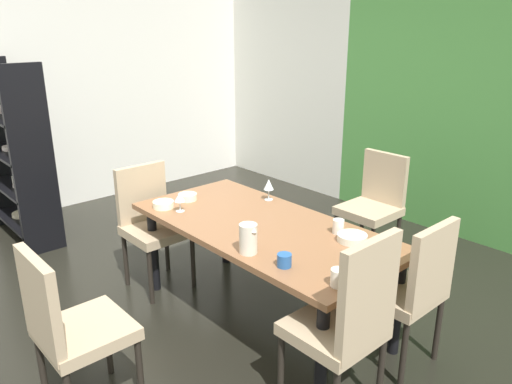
{
  "coord_description": "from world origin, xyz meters",
  "views": [
    {
      "loc": [
        2.66,
        -1.85,
        2.01
      ],
      "look_at": [
        0.16,
        0.4,
        0.85
      ],
      "focal_mm": 35.0,
      "sensor_mm": 36.0,
      "label": 1
    }
  ],
  "objects": [
    {
      "name": "ground_plane",
      "position": [
        0.0,
        0.0,
        -0.01
      ],
      "size": [
        5.72,
        5.43,
        0.02
      ],
      "primitive_type": "cube",
      "color": "black"
    },
    {
      "name": "back_panel_interior",
      "position": [
        -1.85,
        2.67,
        1.25
      ],
      "size": [
        2.03,
        0.1,
        2.5
      ],
      "primitive_type": "cube",
      "color": "silver",
      "rests_on": "ground_plane"
    },
    {
      "name": "left_interior_panel",
      "position": [
        -2.81,
        0.0,
        1.25
      ],
      "size": [
        0.1,
        5.43,
        2.5
      ],
      "primitive_type": "cube",
      "color": "silver",
      "rests_on": "ground_plane"
    },
    {
      "name": "dining_table",
      "position": [
        0.39,
        0.24,
        0.64
      ],
      "size": [
        1.9,
        0.91,
        0.71
      ],
      "color": "brown",
      "rests_on": "ground_plane"
    },
    {
      "name": "chair_right_near",
      "position": [
        1.35,
        -0.06,
        0.58
      ],
      "size": [
        0.44,
        0.44,
        1.06
      ],
      "rotation": [
        0.0,
        0.0,
        1.57
      ],
      "color": "tan",
      "rests_on": "ground_plane"
    },
    {
      "name": "chair_left_near",
      "position": [
        -0.56,
        -0.06,
        0.54
      ],
      "size": [
        0.44,
        0.44,
        0.96
      ],
      "rotation": [
        0.0,
        0.0,
        -1.57
      ],
      "color": "tan",
      "rests_on": "ground_plane"
    },
    {
      "name": "chair_head_near",
      "position": [
        0.41,
        -1.11,
        0.55
      ],
      "size": [
        0.44,
        0.44,
        0.97
      ],
      "color": "tan",
      "rests_on": "ground_plane"
    },
    {
      "name": "chair_head_far",
      "position": [
        0.35,
        1.59,
        0.54
      ],
      "size": [
        0.44,
        0.45,
        0.95
      ],
      "rotation": [
        0.0,
        0.0,
        3.14
      ],
      "color": "tan",
      "rests_on": "ground_plane"
    },
    {
      "name": "chair_right_far",
      "position": [
        1.35,
        0.54,
        0.54
      ],
      "size": [
        0.44,
        0.44,
        0.95
      ],
      "rotation": [
        0.0,
        0.0,
        1.57
      ],
      "color": "tan",
      "rests_on": "ground_plane"
    },
    {
      "name": "display_shelf",
      "position": [
        -2.21,
        -0.51,
        0.84
      ],
      "size": [
        1.01,
        0.36,
        1.68
      ],
      "color": "black",
      "rests_on": "ground_plane"
    },
    {
      "name": "wine_glass_south",
      "position": [
        0.06,
        0.61,
        0.83
      ],
      "size": [
        0.08,
        0.08,
        0.16
      ],
      "color": "silver",
      "rests_on": "dining_table"
    },
    {
      "name": "wine_glass_rear",
      "position": [
        -0.18,
        -0.03,
        0.82
      ],
      "size": [
        0.08,
        0.08,
        0.14
      ],
      "color": "silver",
      "rests_on": "dining_table"
    },
    {
      "name": "serving_bowl_left",
      "position": [
        -0.33,
        -0.08,
        0.74
      ],
      "size": [
        0.15,
        0.15,
        0.05
      ],
      "primitive_type": "cylinder",
      "color": "white",
      "rests_on": "dining_table"
    },
    {
      "name": "serving_bowl_east",
      "position": [
        0.96,
        0.48,
        0.74
      ],
      "size": [
        0.19,
        0.19,
        0.04
      ],
      "primitive_type": "cylinder",
      "color": "silver",
      "rests_on": "dining_table"
    },
    {
      "name": "serving_bowl_west",
      "position": [
        -0.35,
        0.15,
        0.74
      ],
      "size": [
        0.14,
        0.14,
        0.05
      ],
      "primitive_type": "cylinder",
      "color": "#ECECC7",
      "rests_on": "dining_table"
    },
    {
      "name": "cup_near_shelf",
      "position": [
        1.25,
        -0.02,
        0.76
      ],
      "size": [
        0.08,
        0.08,
        0.09
      ],
      "primitive_type": "cylinder",
      "color": "white",
      "rests_on": "dining_table"
    },
    {
      "name": "cup_north",
      "position": [
        0.92,
        -0.07,
        0.75
      ],
      "size": [
        0.08,
        0.08,
        0.08
      ],
      "primitive_type": "cylinder",
      "color": "#24559C",
      "rests_on": "dining_table"
    },
    {
      "name": "cup_front",
      "position": [
        0.82,
        0.51,
        0.76
      ],
      "size": [
        0.07,
        0.07,
        0.09
      ],
      "primitive_type": "cylinder",
      "color": "silver",
      "rests_on": "dining_table"
    },
    {
      "name": "pitcher_center",
      "position": [
        0.65,
        -0.11,
        0.81
      ],
      "size": [
        0.12,
        0.11,
        0.18
      ],
      "color": "beige",
      "rests_on": "dining_table"
    }
  ]
}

